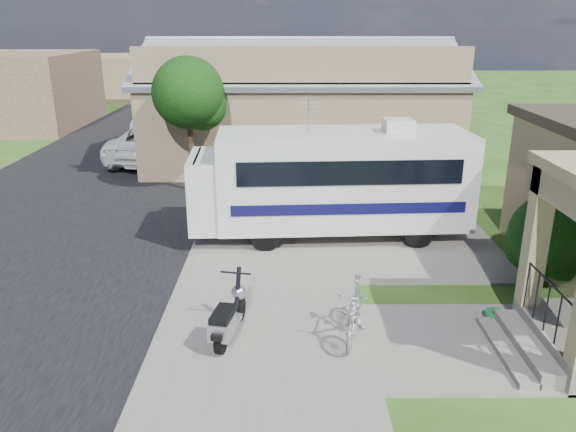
{
  "coord_description": "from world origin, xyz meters",
  "views": [
    {
      "loc": [
        -0.52,
        -9.89,
        5.6
      ],
      "look_at": [
        -0.5,
        2.5,
        1.3
      ],
      "focal_mm": 35.0,
      "sensor_mm": 36.0,
      "label": 1
    }
  ],
  "objects_px": {
    "shrub": "(553,232)",
    "garden_hose": "(495,317)",
    "motorhome": "(332,179)",
    "van": "(169,115)",
    "scooter": "(228,317)",
    "bicycle": "(354,313)",
    "pickup_truck": "(160,141)"
  },
  "relations": [
    {
      "from": "bicycle",
      "to": "pickup_truck",
      "type": "bearing_deg",
      "value": 127.63
    },
    {
      "from": "bicycle",
      "to": "van",
      "type": "height_order",
      "value": "van"
    },
    {
      "from": "scooter",
      "to": "bicycle",
      "type": "distance_m",
      "value": 2.31
    },
    {
      "from": "garden_hose",
      "to": "bicycle",
      "type": "bearing_deg",
      "value": -167.65
    },
    {
      "from": "motorhome",
      "to": "garden_hose",
      "type": "height_order",
      "value": "motorhome"
    },
    {
      "from": "pickup_truck",
      "to": "shrub",
      "type": "bearing_deg",
      "value": 144.59
    },
    {
      "from": "scooter",
      "to": "pickup_truck",
      "type": "xyz_separation_m",
      "value": [
        -4.29,
        14.4,
        0.32
      ]
    },
    {
      "from": "scooter",
      "to": "bicycle",
      "type": "height_order",
      "value": "scooter"
    },
    {
      "from": "shrub",
      "to": "van",
      "type": "xyz_separation_m",
      "value": [
        -12.05,
        18.2,
        -0.3
      ]
    },
    {
      "from": "shrub",
      "to": "van",
      "type": "bearing_deg",
      "value": 123.51
    },
    {
      "from": "shrub",
      "to": "garden_hose",
      "type": "bearing_deg",
      "value": -135.55
    },
    {
      "from": "bicycle",
      "to": "van",
      "type": "relative_size",
      "value": 0.27
    },
    {
      "from": "motorhome",
      "to": "van",
      "type": "xyz_separation_m",
      "value": [
        -7.44,
        15.18,
        -0.66
      ]
    },
    {
      "from": "scooter",
      "to": "garden_hose",
      "type": "xyz_separation_m",
      "value": [
        5.17,
        0.72,
        -0.41
      ]
    },
    {
      "from": "bicycle",
      "to": "van",
      "type": "bearing_deg",
      "value": 122.83
    },
    {
      "from": "shrub",
      "to": "pickup_truck",
      "type": "relative_size",
      "value": 0.42
    },
    {
      "from": "bicycle",
      "to": "pickup_truck",
      "type": "distance_m",
      "value": 15.76
    },
    {
      "from": "van",
      "to": "garden_hose",
      "type": "distance_m",
      "value": 22.43
    },
    {
      "from": "bicycle",
      "to": "pickup_truck",
      "type": "xyz_separation_m",
      "value": [
        -6.6,
        14.31,
        0.28
      ]
    },
    {
      "from": "motorhome",
      "to": "scooter",
      "type": "distance_m",
      "value": 6.0
    },
    {
      "from": "scooter",
      "to": "van",
      "type": "bearing_deg",
      "value": 115.31
    },
    {
      "from": "van",
      "to": "motorhome",
      "type": "bearing_deg",
      "value": -60.89
    },
    {
      "from": "scooter",
      "to": "motorhome",
      "type": "bearing_deg",
      "value": 78.47
    },
    {
      "from": "scooter",
      "to": "garden_hose",
      "type": "relative_size",
      "value": 4.19
    },
    {
      "from": "motorhome",
      "to": "pickup_truck",
      "type": "xyz_separation_m",
      "value": [
        -6.58,
        8.96,
        -0.8
      ]
    },
    {
      "from": "pickup_truck",
      "to": "bicycle",
      "type": "bearing_deg",
      "value": 126.32
    },
    {
      "from": "motorhome",
      "to": "shrub",
      "type": "bearing_deg",
      "value": -36.48
    },
    {
      "from": "shrub",
      "to": "pickup_truck",
      "type": "bearing_deg",
      "value": 133.05
    },
    {
      "from": "motorhome",
      "to": "shrub",
      "type": "relative_size",
      "value": 3.05
    },
    {
      "from": "motorhome",
      "to": "van",
      "type": "relative_size",
      "value": 1.14
    },
    {
      "from": "motorhome",
      "to": "pickup_truck",
      "type": "height_order",
      "value": "motorhome"
    },
    {
      "from": "motorhome",
      "to": "garden_hose",
      "type": "distance_m",
      "value": 5.74
    }
  ]
}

